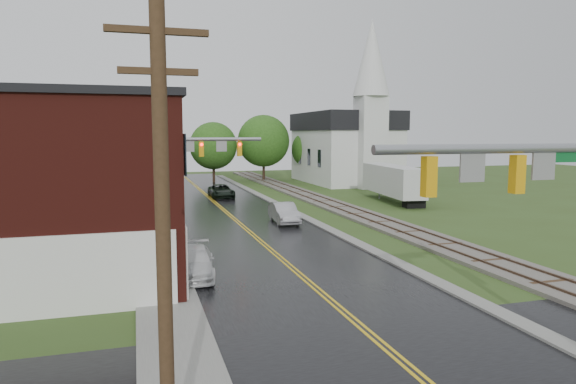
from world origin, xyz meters
name	(u,v)px	position (x,y,z in m)	size (l,w,h in m)	color
main_road	(233,218)	(0.00, 30.00, 0.00)	(10.00, 90.00, 0.02)	black
cross_road	(423,380)	(0.00, 2.00, 0.00)	(60.00, 9.00, 0.02)	black
curb_right	(281,206)	(5.40, 35.00, 0.00)	(0.80, 70.00, 0.12)	gray
sidewalk_left	(154,234)	(-6.20, 25.00, 0.00)	(2.40, 50.00, 0.12)	gray
brick_building	(10,191)	(-12.48, 15.00, 4.15)	(14.30, 10.30, 8.30)	#4D1610
yellow_house	(75,186)	(-11.00, 26.00, 3.20)	(8.00, 7.00, 6.40)	tan
darkred_building	(101,187)	(-10.00, 35.00, 2.20)	(7.00, 6.00, 4.40)	#3F0F0C
church	(348,139)	(20.00, 53.74, 5.83)	(10.40, 18.40, 20.00)	silver
railroad	(328,203)	(10.00, 35.00, 0.11)	(3.20, 80.00, 0.30)	#59544C
traffic_signal_near	(539,193)	(3.47, 2.00, 4.97)	(7.34, 0.30, 7.20)	gray
traffic_signal_far	(191,157)	(-3.47, 27.00, 4.97)	(7.34, 0.43, 7.20)	gray
utility_pole_a	(163,236)	(-6.80, 0.00, 4.72)	(1.80, 0.28, 9.00)	#382616
utility_pole_b	(143,165)	(-6.80, 22.00, 4.72)	(1.80, 0.28, 9.00)	#382616
utility_pole_c	(139,152)	(-6.80, 44.00, 4.72)	(1.80, 0.28, 9.00)	#382616
tree_left_c	(57,157)	(-13.85, 39.90, 4.51)	(6.00, 6.00, 7.65)	black
tree_left_e	(118,151)	(-8.85, 45.90, 4.81)	(6.40, 6.40, 8.16)	black
suv_dark	(221,191)	(1.18, 42.53, 0.68)	(2.26, 4.91, 1.36)	black
sedan_silver	(284,213)	(3.22, 26.48, 0.74)	(1.57, 4.50, 1.48)	#A2A1A6
pickup_white	(194,263)	(-4.80, 13.94, 0.66)	(1.85, 4.56, 1.32)	white
semi_trailer	(393,180)	(16.57, 34.73, 2.11)	(3.54, 11.04, 3.51)	black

